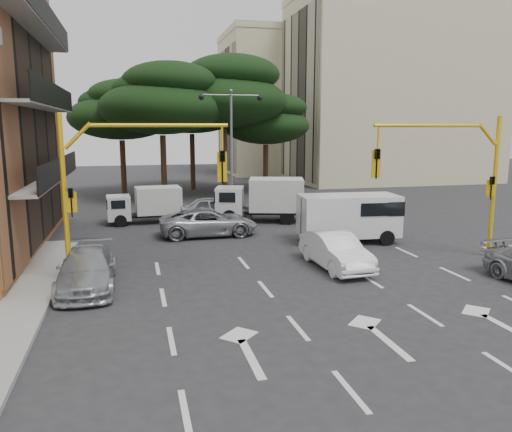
% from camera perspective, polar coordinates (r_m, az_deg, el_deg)
% --- Properties ---
extents(ground, '(120.00, 120.00, 0.00)m').
position_cam_1_polar(ground, '(18.07, 7.26, -7.80)').
color(ground, '#28282B').
rests_on(ground, ground).
extents(median_strip, '(1.40, 6.00, 0.15)m').
position_cam_1_polar(median_strip, '(33.08, -2.77, 0.60)').
color(median_strip, gray).
rests_on(median_strip, ground).
extents(apartment_beige_near, '(20.20, 12.15, 18.70)m').
position_cam_1_polar(apartment_beige_near, '(54.85, 15.13, 13.76)').
color(apartment_beige_near, beige).
rests_on(apartment_beige_near, ground).
extents(apartment_beige_far, '(16.20, 12.15, 16.70)m').
position_cam_1_polar(apartment_beige_far, '(63.09, 3.93, 12.65)').
color(apartment_beige_far, beige).
rests_on(apartment_beige_far, ground).
extents(pine_left_near, '(9.15, 9.15, 10.23)m').
position_cam_1_polar(pine_left_near, '(38.09, -10.65, 13.06)').
color(pine_left_near, '#382616').
rests_on(pine_left_near, ground).
extents(pine_center, '(9.98, 9.98, 11.16)m').
position_cam_1_polar(pine_center, '(40.73, -3.61, 13.98)').
color(pine_center, '#382616').
rests_on(pine_center, ground).
extents(pine_left_far, '(8.32, 8.32, 9.30)m').
position_cam_1_polar(pine_left_far, '(41.99, -15.13, 11.65)').
color(pine_left_far, '#382616').
rests_on(pine_left_far, ground).
extents(pine_right, '(7.49, 7.49, 8.37)m').
position_cam_1_polar(pine_right, '(43.48, 1.22, 11.01)').
color(pine_right, '#382616').
rests_on(pine_right, ground).
extents(pine_back, '(9.15, 9.15, 10.23)m').
position_cam_1_polar(pine_back, '(45.33, -7.32, 12.65)').
color(pine_back, '#382616').
rests_on(pine_back, ground).
extents(signal_mast_right, '(5.79, 0.37, 6.00)m').
position_cam_1_polar(signal_mast_right, '(22.33, 22.15, 5.13)').
color(signal_mast_right, yellow).
rests_on(signal_mast_right, ground).
extents(signal_mast_left, '(5.79, 0.37, 6.00)m').
position_cam_1_polar(signal_mast_left, '(18.08, -15.51, 4.51)').
color(signal_mast_left, yellow).
rests_on(signal_mast_left, ground).
extents(street_lamp_center, '(4.16, 0.36, 7.77)m').
position_cam_1_polar(street_lamp_center, '(32.62, -2.85, 9.91)').
color(street_lamp_center, slate).
rests_on(street_lamp_center, median_strip).
extents(car_white_hatch, '(1.70, 4.32, 1.40)m').
position_cam_1_polar(car_white_hatch, '(20.09, 9.08, -3.94)').
color(car_white_hatch, white).
rests_on(car_white_hatch, ground).
extents(car_blue_compact, '(4.06, 3.67, 1.34)m').
position_cam_1_polar(car_blue_compact, '(28.16, 12.20, -0.07)').
color(car_blue_compact, blue).
rests_on(car_blue_compact, ground).
extents(car_silver_wagon, '(1.89, 4.65, 1.35)m').
position_cam_1_polar(car_silver_wagon, '(18.33, -18.74, -5.81)').
color(car_silver_wagon, '#9CA0A4').
rests_on(car_silver_wagon, ground).
extents(car_silver_cross_a, '(5.05, 2.37, 1.40)m').
position_cam_1_polar(car_silver_cross_a, '(25.84, -5.43, -0.72)').
color(car_silver_cross_a, '#9EA0A6').
rests_on(car_silver_cross_a, ground).
extents(car_silver_cross_b, '(4.51, 2.26, 1.47)m').
position_cam_1_polar(car_silver_cross_b, '(29.78, -4.59, 0.81)').
color(car_silver_cross_b, '#AAADB2').
rests_on(car_silver_cross_b, ground).
extents(van_white, '(4.90, 2.56, 2.36)m').
position_cam_1_polar(van_white, '(24.65, 10.51, -0.23)').
color(van_white, silver).
rests_on(van_white, ground).
extents(box_truck_a, '(4.38, 2.06, 2.10)m').
position_cam_1_polar(box_truck_a, '(29.77, -12.56, 1.21)').
color(box_truck_a, silver).
rests_on(box_truck_a, ground).
extents(box_truck_b, '(5.62, 3.54, 2.57)m').
position_cam_1_polar(box_truck_b, '(29.56, 0.51, 1.85)').
color(box_truck_b, silver).
rests_on(box_truck_b, ground).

